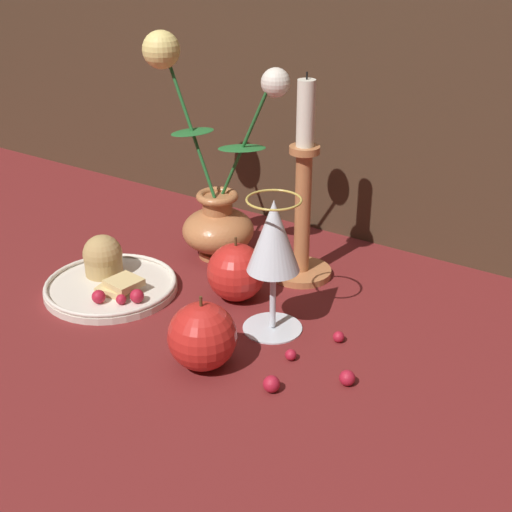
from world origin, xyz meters
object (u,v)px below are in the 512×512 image
object	(u,v)px
apple_beside_vase	(236,272)
wine_glass	(273,242)
vase	(213,196)
plate_with_pastries	(109,277)
apple_near_glass	(202,336)
candlestick	(303,208)

from	to	relation	value
apple_beside_vase	wine_glass	bearing A→B (deg)	-25.25
vase	plate_with_pastries	bearing A→B (deg)	-108.84
plate_with_pastries	wine_glass	world-z (taller)	wine_glass
vase	apple_near_glass	bearing A→B (deg)	-55.92
vase	candlestick	size ratio (longest dim) A/B	1.12
wine_glass	plate_with_pastries	bearing A→B (deg)	-171.59
plate_with_pastries	vase	bearing A→B (deg)	71.16
wine_glass	apple_near_glass	size ratio (longest dim) A/B	1.92
apple_near_glass	vase	bearing A→B (deg)	124.08
apple_beside_vase	apple_near_glass	size ratio (longest dim) A/B	0.99
wine_glass	candlestick	bearing A→B (deg)	106.98
wine_glass	apple_beside_vase	xyz separation A→B (m)	(-0.09, 0.04, -0.08)
wine_glass	apple_beside_vase	world-z (taller)	wine_glass
apple_near_glass	candlestick	bearing A→B (deg)	94.81
apple_near_glass	wine_glass	bearing A→B (deg)	78.59
vase	plate_with_pastries	xyz separation A→B (m)	(-0.06, -0.17, -0.08)
vase	plate_with_pastries	world-z (taller)	vase
candlestick	apple_near_glass	xyz separation A→B (m)	(0.02, -0.27, -0.07)
candlestick	apple_beside_vase	bearing A→B (deg)	-109.68
candlestick	plate_with_pastries	bearing A→B (deg)	-137.86
plate_with_pastries	wine_glass	bearing A→B (deg)	8.41
apple_near_glass	apple_beside_vase	bearing A→B (deg)	111.55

